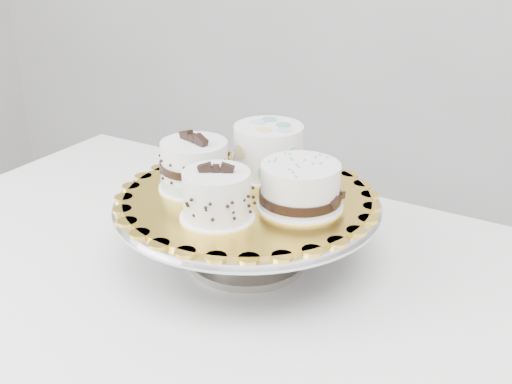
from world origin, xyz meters
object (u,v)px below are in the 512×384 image
at_px(table, 208,314).
at_px(cake_stand, 247,219).
at_px(cake_banded, 195,167).
at_px(cake_dots, 269,149).
at_px(cake_swirl, 217,196).
at_px(cake_ribbon, 301,187).
at_px(cake_board, 247,197).

relative_size(table, cake_stand, 3.10).
bearing_deg(cake_banded, cake_stand, 28.59).
height_order(cake_stand, cake_banded, cake_banded).
relative_size(cake_stand, cake_dots, 2.84).
distance_m(cake_stand, cake_banded, 0.11).
bearing_deg(cake_banded, cake_swirl, -20.65).
distance_m(cake_banded, cake_dots, 0.13).
bearing_deg(cake_ribbon, table, -161.53).
relative_size(cake_board, cake_dots, 2.62).
xyz_separation_m(cake_board, cake_swirl, (-0.01, -0.09, 0.04)).
height_order(table, cake_dots, cake_dots).
bearing_deg(cake_swirl, cake_banded, 113.45).
relative_size(cake_banded, cake_ribbon, 1.02).
bearing_deg(table, cake_ribbon, 25.44).
bearing_deg(cake_dots, table, -86.97).
distance_m(cake_stand, cake_dots, 0.12).
height_order(table, cake_stand, cake_stand).
bearing_deg(cake_ribbon, cake_board, 177.63).
bearing_deg(cake_ribbon, cake_swirl, -138.86).
bearing_deg(cake_stand, cake_board, 180.00).
height_order(cake_stand, cake_board, cake_board).
height_order(table, cake_board, cake_board).
distance_m(table, cake_dots, 0.28).
bearing_deg(cake_swirl, cake_dots, 68.02).
xyz_separation_m(table, cake_banded, (-0.04, 0.04, 0.23)).
xyz_separation_m(cake_stand, cake_banded, (-0.09, -0.01, 0.07)).
relative_size(table, cake_dots, 8.83).
bearing_deg(cake_dots, cake_swirl, -70.79).
xyz_separation_m(cake_stand, cake_swirl, (-0.01, -0.09, 0.07)).
distance_m(table, cake_swirl, 0.24).
distance_m(cake_banded, cake_ribbon, 0.17).
height_order(cake_stand, cake_swirl, cake_swirl).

